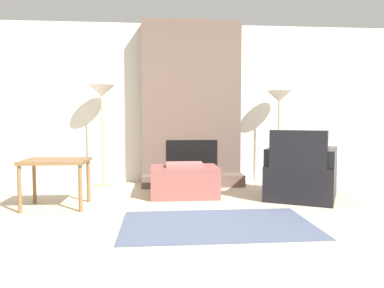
{
  "coord_description": "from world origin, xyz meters",
  "views": [
    {
      "loc": [
        -0.53,
        -3.17,
        1.05
      ],
      "look_at": [
        0.0,
        2.74,
        0.64
      ],
      "focal_mm": 35.0,
      "sensor_mm": 36.0,
      "label": 1
    }
  ],
  "objects_px": {
    "ottoman": "(184,181)",
    "floor_lamp_left": "(102,97)",
    "floor_lamp_right": "(279,102)",
    "armchair": "(301,176)",
    "side_table": "(56,166)"
  },
  "relations": [
    {
      "from": "ottoman",
      "to": "floor_lamp_left",
      "type": "height_order",
      "value": "floor_lamp_left"
    },
    {
      "from": "floor_lamp_right",
      "to": "armchair",
      "type": "bearing_deg",
      "value": -93.66
    },
    {
      "from": "side_table",
      "to": "ottoman",
      "type": "bearing_deg",
      "value": 17.57
    },
    {
      "from": "side_table",
      "to": "floor_lamp_left",
      "type": "xyz_separation_m",
      "value": [
        0.34,
        1.41,
        0.89
      ]
    },
    {
      "from": "ottoman",
      "to": "floor_lamp_right",
      "type": "xyz_separation_m",
      "value": [
        1.6,
        0.92,
        1.11
      ]
    },
    {
      "from": "armchair",
      "to": "floor_lamp_left",
      "type": "relative_size",
      "value": 0.82
    },
    {
      "from": "armchair",
      "to": "side_table",
      "type": "xyz_separation_m",
      "value": [
        -3.07,
        -0.22,
        0.2
      ]
    },
    {
      "from": "side_table",
      "to": "floor_lamp_right",
      "type": "relative_size",
      "value": 0.49
    },
    {
      "from": "ottoman",
      "to": "side_table",
      "type": "bearing_deg",
      "value": -162.43
    },
    {
      "from": "floor_lamp_right",
      "to": "ottoman",
      "type": "bearing_deg",
      "value": -150.07
    },
    {
      "from": "side_table",
      "to": "floor_lamp_left",
      "type": "relative_size",
      "value": 0.47
    },
    {
      "from": "floor_lamp_left",
      "to": "floor_lamp_right",
      "type": "distance_m",
      "value": 2.81
    },
    {
      "from": "ottoman",
      "to": "side_table",
      "type": "xyz_separation_m",
      "value": [
        -1.55,
        -0.49,
        0.28
      ]
    },
    {
      "from": "side_table",
      "to": "floor_lamp_right",
      "type": "xyz_separation_m",
      "value": [
        3.15,
        1.41,
        0.83
      ]
    },
    {
      "from": "ottoman",
      "to": "armchair",
      "type": "relative_size",
      "value": 0.69
    }
  ]
}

